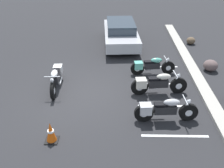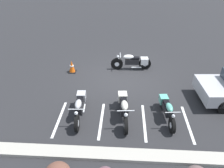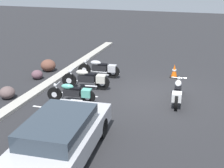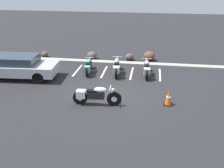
# 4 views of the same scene
# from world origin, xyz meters

# --- Properties ---
(ground) EXTENTS (60.00, 60.00, 0.00)m
(ground) POSITION_xyz_m (0.00, 0.00, 0.00)
(ground) COLOR #262628
(motorcycle_white_featured) EXTENTS (2.19, 0.61, 0.86)m
(motorcycle_white_featured) POSITION_xyz_m (-0.59, -1.06, 0.46)
(motorcycle_white_featured) COLOR black
(motorcycle_white_featured) RESTS_ON ground
(parked_bike_0) EXTENTS (0.57, 1.99, 0.78)m
(parked_bike_0) POSITION_xyz_m (-1.80, 2.90, 0.42)
(parked_bike_0) COLOR black
(parked_bike_0) RESTS_ON ground
(parked_bike_1) EXTENTS (0.63, 2.21, 0.87)m
(parked_bike_1) POSITION_xyz_m (-0.13, 2.94, 0.46)
(parked_bike_1) COLOR black
(parked_bike_1) RESTS_ON ground
(parked_bike_2) EXTENTS (0.60, 2.14, 0.84)m
(parked_bike_2) POSITION_xyz_m (1.60, 2.95, 0.45)
(parked_bike_2) COLOR black
(parked_bike_2) RESTS_ON ground
(concrete_curb) EXTENTS (18.00, 0.50, 0.12)m
(concrete_curb) POSITION_xyz_m (0.00, 4.92, 0.06)
(concrete_curb) COLOR #A8A399
(concrete_curb) RESTS_ON ground
(traffic_cone) EXTENTS (0.40, 0.40, 0.67)m
(traffic_cone) POSITION_xyz_m (2.68, -0.55, 0.32)
(traffic_cone) COLOR black
(traffic_cone) RESTS_ON ground
(stall_line_0) EXTENTS (0.10, 2.10, 0.00)m
(stall_line_0) POSITION_xyz_m (-2.60, 3.24, 0.00)
(stall_line_0) COLOR white
(stall_line_0) RESTS_ON ground
(stall_line_1) EXTENTS (0.10, 2.10, 0.00)m
(stall_line_1) POSITION_xyz_m (-0.93, 3.24, 0.00)
(stall_line_1) COLOR white
(stall_line_1) RESTS_ON ground
(stall_line_2) EXTENTS (0.10, 2.10, 0.00)m
(stall_line_2) POSITION_xyz_m (0.73, 3.24, 0.00)
(stall_line_2) COLOR white
(stall_line_2) RESTS_ON ground
(stall_line_3) EXTENTS (0.10, 2.10, 0.00)m
(stall_line_3) POSITION_xyz_m (2.39, 3.24, 0.00)
(stall_line_3) COLOR white
(stall_line_3) RESTS_ON ground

